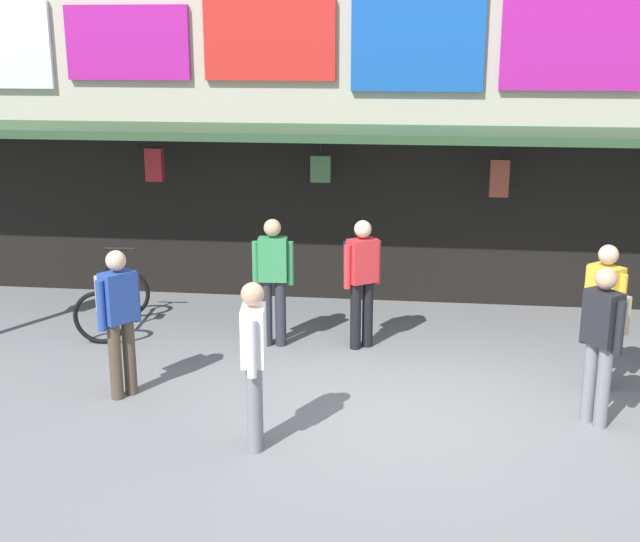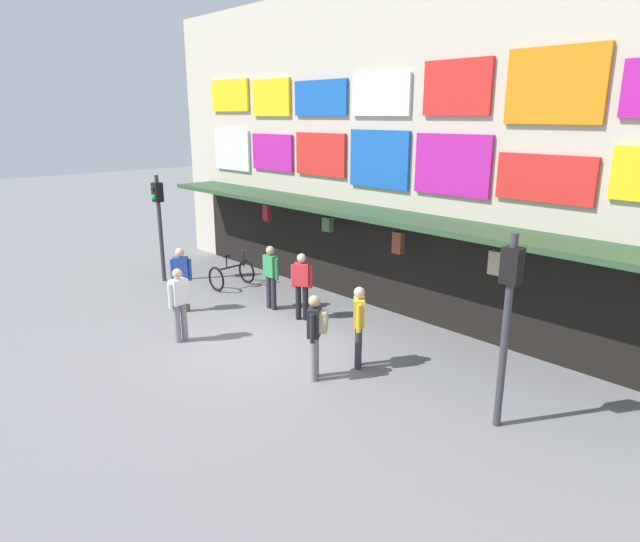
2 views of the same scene
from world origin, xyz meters
name	(u,v)px [view 1 (image 1 of 2)]	position (x,y,z in m)	size (l,w,h in m)	color
ground_plane	(403,413)	(0.00, 0.00, 0.00)	(80.00, 80.00, 0.00)	slate
shopfront	(418,31)	(0.00, 4.57, 3.96)	(18.00, 2.60, 8.00)	beige
bicycle_parked	(113,302)	(-4.01, 2.18, 0.39)	(0.78, 1.20, 1.05)	black
pedestrian_in_green	(118,312)	(-3.12, 0.08, 0.98)	(0.47, 0.48, 1.68)	brown
pedestrian_in_yellow	(273,275)	(-1.72, 1.85, 0.95)	(0.53, 0.25, 1.68)	#2D2D38
pedestrian_in_blue	(603,334)	(1.99, 0.00, 0.98)	(0.47, 0.48, 1.68)	gray
pedestrian_in_black	(361,274)	(-0.60, 1.93, 0.98)	(0.48, 0.47, 1.68)	black
pedestrian_in_purple	(603,308)	(2.19, 0.97, 0.95)	(0.41, 0.42, 1.68)	#2D2D38
pedestrian_in_white	(254,356)	(-1.41, -0.96, 0.95)	(0.26, 0.53, 1.68)	gray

